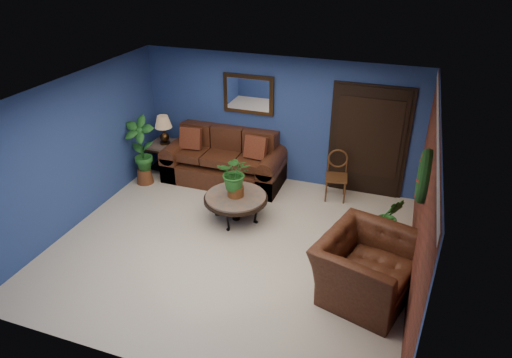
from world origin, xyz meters
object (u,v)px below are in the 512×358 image
(end_table, at_px, (166,150))
(coffee_table, at_px, (236,198))
(sofa, at_px, (225,163))
(armchair, at_px, (366,267))
(table_lamp, at_px, (163,126))
(side_chair, at_px, (337,172))

(end_table, bearing_deg, coffee_table, -31.97)
(coffee_table, bearing_deg, sofa, 119.42)
(sofa, height_order, armchair, sofa)
(sofa, distance_m, table_lamp, 1.48)
(coffee_table, xyz_separation_m, side_chair, (1.49, 1.37, 0.11))
(end_table, bearing_deg, armchair, -28.93)
(table_lamp, bearing_deg, end_table, 90.00)
(coffee_table, bearing_deg, armchair, -26.09)
(table_lamp, relative_size, armchair, 0.44)
(end_table, relative_size, table_lamp, 1.15)
(coffee_table, height_order, end_table, end_table)
(armchair, bearing_deg, coffee_table, 80.26)
(coffee_table, height_order, side_chair, side_chair)
(side_chair, relative_size, armchair, 0.70)
(table_lamp, distance_m, armchair, 5.11)
(armchair, bearing_deg, sofa, 67.65)
(sofa, relative_size, armchair, 1.77)
(coffee_table, distance_m, armchair, 2.63)
(coffee_table, xyz_separation_m, armchair, (2.36, -1.16, 0.02))
(coffee_table, relative_size, armchair, 0.83)
(sofa, bearing_deg, end_table, -178.31)
(coffee_table, bearing_deg, side_chair, 42.59)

